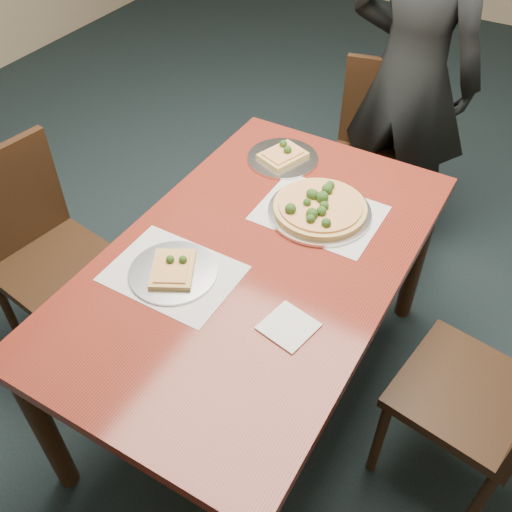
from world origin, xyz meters
The scene contains 12 objects.
ground centered at (0.00, 0.00, 0.00)m, with size 8.00×8.00×0.00m, color black.
dining_table centered at (0.18, -0.36, 0.66)m, with size 0.90×1.50×0.75m.
chair_far centered at (0.20, 0.78, 0.52)m, with size 0.50×0.50×0.91m.
chair_left centered at (-0.70, -0.52, 0.52)m, with size 0.48×0.48×0.91m.
chair_right centered at (1.01, -0.31, 0.52)m, with size 0.48×0.48×0.91m.
diner centered at (0.25, 0.88, 0.86)m, with size 0.63×0.41×1.72m, color black.
placemat_main centered at (0.27, -0.06, 0.75)m, with size 0.42×0.32×0.00m, color white.
placemat_near centered at (0.00, -0.56, 0.75)m, with size 0.40×0.30×0.00m, color white.
pizza_pan centered at (0.27, -0.06, 0.77)m, with size 0.36×0.36×0.07m.
slice_plate_near centered at (0.00, -0.56, 0.76)m, with size 0.28×0.28×0.05m.
slice_plate_far centered at (0.00, 0.17, 0.76)m, with size 0.28×0.28×0.06m.
napkin centered at (0.41, -0.57, 0.75)m, with size 0.14×0.14×0.01m, color white.
Camera 1 is at (0.85, -1.51, 2.04)m, focal length 40.00 mm.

